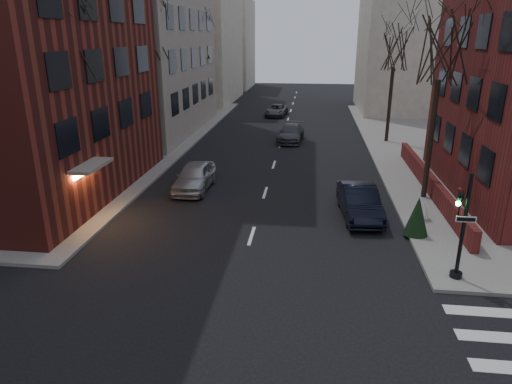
# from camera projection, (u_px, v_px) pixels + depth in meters

# --- Properties ---
(low_wall_right) EXTENTS (0.35, 16.00, 1.00)m
(low_wall_right) POSITION_uv_depth(u_px,v_px,m) (430.00, 183.00, 25.91)
(low_wall_right) COLOR maroon
(low_wall_right) RESTS_ON sidewalk_far_right
(building_distant_la) EXTENTS (14.00, 16.00, 18.00)m
(building_distant_la) POSITION_uv_depth(u_px,v_px,m) (181.00, 31.00, 59.71)
(building_distant_la) COLOR beige
(building_distant_la) RESTS_ON ground
(building_distant_ra) EXTENTS (14.00, 14.00, 16.00)m
(building_distant_ra) POSITION_uv_depth(u_px,v_px,m) (425.00, 40.00, 51.92)
(building_distant_ra) COLOR beige
(building_distant_ra) RESTS_ON ground
(building_distant_lb) EXTENTS (10.00, 12.00, 14.00)m
(building_distant_lb) POSITION_uv_depth(u_px,v_px,m) (221.00, 44.00, 76.08)
(building_distant_lb) COLOR beige
(building_distant_lb) RESTS_ON ground
(traffic_signal) EXTENTS (0.76, 0.44, 4.00)m
(traffic_signal) POSITION_uv_depth(u_px,v_px,m) (461.00, 233.00, 16.27)
(traffic_signal) COLOR black
(traffic_signal) RESTS_ON sidewalk_far_right
(tree_left_a) EXTENTS (4.18, 4.18, 10.26)m
(tree_left_a) POSITION_uv_depth(u_px,v_px,m) (65.00, 38.00, 20.73)
(tree_left_a) COLOR #2D231C
(tree_left_a) RESTS_ON sidewalk_far_left
(tree_left_b) EXTENTS (4.40, 4.40, 10.80)m
(tree_left_b) POSITION_uv_depth(u_px,v_px,m) (152.00, 30.00, 31.83)
(tree_left_b) COLOR #2D231C
(tree_left_b) RESTS_ON sidewalk_far_left
(tree_left_c) EXTENTS (3.96, 3.96, 9.72)m
(tree_left_c) POSITION_uv_depth(u_px,v_px,m) (200.00, 41.00, 45.25)
(tree_left_c) COLOR #2D231C
(tree_left_c) RESTS_ON sidewalk_far_left
(tree_right_a) EXTENTS (3.96, 3.96, 9.72)m
(tree_right_a) POSITION_uv_depth(u_px,v_px,m) (442.00, 47.00, 22.61)
(tree_right_a) COLOR #2D231C
(tree_right_a) RESTS_ON sidewalk_far_right
(tree_right_b) EXTENTS (3.74, 3.74, 9.18)m
(tree_right_b) POSITION_uv_depth(u_px,v_px,m) (395.00, 48.00, 35.88)
(tree_right_b) COLOR #2D231C
(tree_right_b) RESTS_ON sidewalk_far_right
(streetlamp_near) EXTENTS (0.36, 0.36, 6.28)m
(streetlamp_near) POSITION_uv_depth(u_px,v_px,m) (146.00, 106.00, 29.55)
(streetlamp_near) COLOR black
(streetlamp_near) RESTS_ON sidewalk_far_left
(streetlamp_far) EXTENTS (0.36, 0.36, 6.28)m
(streetlamp_far) POSITION_uv_depth(u_px,v_px,m) (212.00, 78.00, 48.30)
(streetlamp_far) COLOR black
(streetlamp_far) RESTS_ON sidewalk_far_left
(parked_sedan) EXTENTS (2.08, 4.90, 1.57)m
(parked_sedan) POSITION_uv_depth(u_px,v_px,m) (359.00, 202.00, 22.55)
(parked_sedan) COLOR black
(parked_sedan) RESTS_ON ground
(car_lane_silver) EXTENTS (1.93, 4.66, 1.58)m
(car_lane_silver) POSITION_uv_depth(u_px,v_px,m) (194.00, 177.00, 26.53)
(car_lane_silver) COLOR #A9A9AF
(car_lane_silver) RESTS_ON ground
(car_lane_gray) EXTENTS (2.31, 4.94, 1.39)m
(car_lane_gray) POSITION_uv_depth(u_px,v_px,m) (291.00, 133.00, 38.64)
(car_lane_gray) COLOR #414146
(car_lane_gray) RESTS_ON ground
(car_lane_far) EXTENTS (2.49, 4.66, 1.25)m
(car_lane_far) POSITION_uv_depth(u_px,v_px,m) (276.00, 110.00, 50.68)
(car_lane_far) COLOR #434348
(car_lane_far) RESTS_ON ground
(sandwich_board) EXTENTS (0.37, 0.51, 0.81)m
(sandwich_board) POSITION_uv_depth(u_px,v_px,m) (423.00, 211.00, 22.02)
(sandwich_board) COLOR white
(sandwich_board) RESTS_ON sidewalk_far_right
(evergreen_shrub) EXTENTS (1.38, 1.38, 1.77)m
(evergreen_shrub) POSITION_uv_depth(u_px,v_px,m) (417.00, 216.00, 20.14)
(evergreen_shrub) COLOR #16321D
(evergreen_shrub) RESTS_ON sidewalk_far_right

